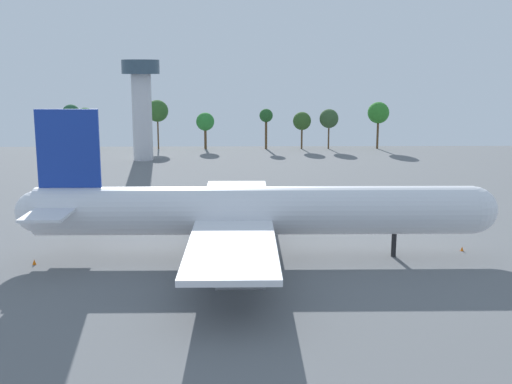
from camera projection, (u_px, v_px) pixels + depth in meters
The scene contains 8 objects.
ground_plane at pixel (256, 257), 89.38m from camera, with size 270.29×270.29×0.00m, color slate.
cargo_airplane at pixel (255, 211), 88.12m from camera, with size 67.57×56.20×20.97m.
fuel_truck at pixel (334, 209), 115.07m from camera, with size 3.49×4.20×2.54m.
pushback_tractor at pixel (407, 213), 111.80m from camera, with size 3.95×2.80×2.56m.
safety_cone_nose at pixel (462, 249), 92.39m from camera, with size 0.47×0.47×0.67m, color orange.
safety_cone_tail at pixel (34, 262), 85.83m from camera, with size 0.52×0.52×0.75m, color orange.
control_tower at pixel (142, 99), 184.43m from camera, with size 10.98×10.98×29.36m.
tree_line_backdrop at pixel (231, 116), 212.36m from camera, with size 110.54×7.35×16.64m.
Camera 1 is at (-1.43, -86.02, 25.94)m, focal length 44.08 mm.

